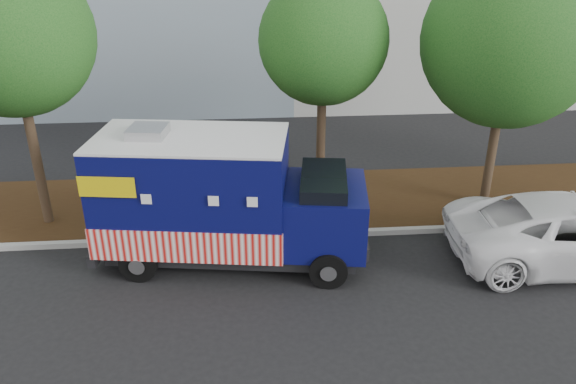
{
  "coord_description": "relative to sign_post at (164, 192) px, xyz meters",
  "views": [
    {
      "loc": [
        -0.21,
        -11.66,
        7.51
      ],
      "look_at": [
        0.8,
        0.6,
        1.74
      ],
      "focal_mm": 35.0,
      "sensor_mm": 36.0,
      "label": 1
    }
  ],
  "objects": [
    {
      "name": "sign_post",
      "position": [
        0.0,
        0.0,
        0.0
      ],
      "size": [
        0.06,
        0.06,
        2.4
      ],
      "primitive_type": "cube",
      "color": "#473828",
      "rests_on": "ground"
    },
    {
      "name": "mulch_strip",
      "position": [
        2.38,
        1.5,
        -1.12
      ],
      "size": [
        120.0,
        4.0,
        0.15
      ],
      "primitive_type": "cube",
      "color": "#321C0D",
      "rests_on": "ground"
    },
    {
      "name": "tree_b",
      "position": [
        4.39,
        1.63,
        3.58
      ],
      "size": [
        3.53,
        3.53,
        6.57
      ],
      "color": "#38281C",
      "rests_on": "ground"
    },
    {
      "name": "white_car",
      "position": [
        10.07,
        -2.29,
        -0.37
      ],
      "size": [
        6.06,
        3.0,
        1.65
      ],
      "primitive_type": "imported",
      "rotation": [
        0.0,
        0.0,
        1.53
      ],
      "color": "white",
      "rests_on": "ground"
    },
    {
      "name": "food_truck",
      "position": [
        1.47,
        -1.46,
        0.35
      ],
      "size": [
        6.78,
        3.3,
        3.43
      ],
      "rotation": [
        0.0,
        0.0,
        -0.14
      ],
      "color": "black",
      "rests_on": "ground"
    },
    {
      "name": "tree_a",
      "position": [
        -3.34,
        0.65,
        3.98
      ],
      "size": [
        3.96,
        3.96,
        7.17
      ],
      "color": "#38281C",
      "rests_on": "ground"
    },
    {
      "name": "ground",
      "position": [
        2.38,
        -2.0,
        -1.2
      ],
      "size": [
        120.0,
        120.0,
        0.0
      ],
      "primitive_type": "plane",
      "color": "black",
      "rests_on": "ground"
    },
    {
      "name": "curb",
      "position": [
        2.38,
        -0.6,
        -1.12
      ],
      "size": [
        120.0,
        0.18,
        0.15
      ],
      "primitive_type": "cube",
      "color": "#9E9E99",
      "rests_on": "ground"
    },
    {
      "name": "tree_c",
      "position": [
        9.19,
        0.76,
        3.68
      ],
      "size": [
        4.64,
        4.64,
        7.21
      ],
      "color": "#38281C",
      "rests_on": "ground"
    }
  ]
}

